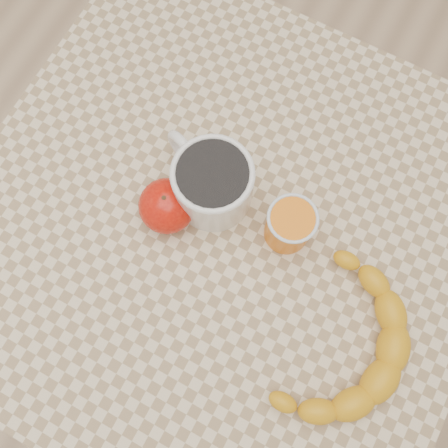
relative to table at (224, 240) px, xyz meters
The scene contains 6 objects.
ground 0.66m from the table, ahead, with size 3.00×3.00×0.00m, color tan.
table is the anchor object (origin of this frame).
coffee_mug 0.15m from the table, 136.73° to the left, with size 0.18×0.15×0.10m.
orange_juice_glass 0.16m from the table, 23.13° to the left, with size 0.07×0.07×0.08m.
apple 0.15m from the table, 166.61° to the right, with size 0.10×0.10×0.08m.
banana 0.27m from the table, 18.78° to the right, with size 0.25×0.32×0.05m, color gold, non-canonical shape.
Camera 1 is at (0.09, -0.17, 1.49)m, focal length 40.00 mm.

